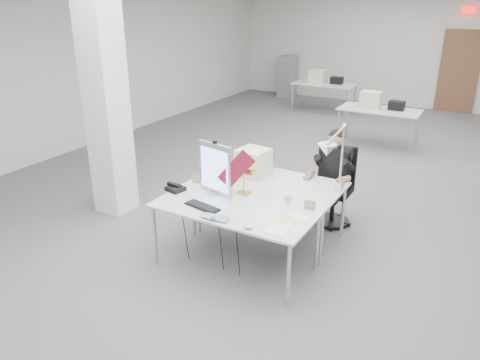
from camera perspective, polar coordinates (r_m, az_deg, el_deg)
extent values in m
cube|color=#535356|center=(7.55, 9.02, -1.54)|extent=(10.00, 14.00, 0.02)
cube|color=silver|center=(13.81, 20.44, 14.93)|extent=(10.00, 0.02, 3.20)
cube|color=silver|center=(9.94, -19.08, 12.89)|extent=(0.02, 14.00, 3.20)
cube|color=white|center=(6.64, -16.01, 9.28)|extent=(0.45, 0.45, 3.20)
cube|color=brown|center=(13.65, 25.10, 11.85)|extent=(0.95, 0.08, 2.10)
cube|color=red|center=(13.48, 26.14, 18.07)|extent=(0.32, 0.06, 0.16)
cube|color=silver|center=(5.16, -0.64, -3.46)|extent=(1.80, 0.90, 0.02)
cube|color=silver|center=(5.89, 3.78, -0.20)|extent=(1.80, 0.90, 0.02)
cube|color=silver|center=(10.01, 16.67, 8.20)|extent=(1.60, 0.80, 0.02)
cube|color=silver|center=(12.64, 10.22, 11.45)|extent=(1.60, 0.80, 0.02)
cube|color=gray|center=(14.61, 5.80, 12.49)|extent=(0.45, 0.55, 1.20)
cube|color=#BBBAC0|center=(5.41, -3.01, 1.36)|extent=(0.49, 0.15, 0.61)
cube|color=maroon|center=(5.21, -0.47, 1.31)|extent=(0.43, 0.13, 0.48)
cube|color=black|center=(5.16, -4.60, -3.25)|extent=(0.45, 0.22, 0.02)
imported|color=#A2A2A6|center=(4.87, -3.31, -4.85)|extent=(0.31, 0.21, 0.02)
ellipsoid|color=#B3B4B8|center=(4.70, 0.94, -5.74)|extent=(0.11, 0.07, 0.04)
cube|color=black|center=(5.63, -7.87, -1.06)|extent=(0.23, 0.22, 0.05)
cube|color=#B3824D|center=(5.82, -5.13, 0.25)|extent=(0.16, 0.07, 0.12)
cube|color=#AA8949|center=(5.15, 8.51, -3.03)|extent=(0.13, 0.05, 0.10)
cylinder|color=#A3A4A8|center=(5.27, 5.84, -2.30)|extent=(0.09, 0.03, 0.09)
cube|color=white|center=(4.74, 4.82, -5.79)|extent=(0.24, 0.33, 0.01)
cube|color=#E3DC88|center=(4.86, 5.27, -5.06)|extent=(0.25, 0.28, 0.01)
cube|color=white|center=(4.98, 7.27, -4.46)|extent=(0.26, 0.23, 0.01)
cube|color=beige|center=(6.00, 1.62, 2.15)|extent=(0.41, 0.40, 0.35)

